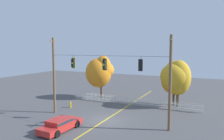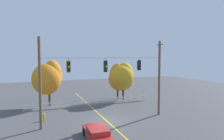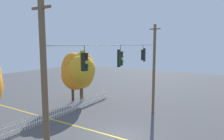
{
  "view_description": "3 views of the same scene",
  "coord_description": "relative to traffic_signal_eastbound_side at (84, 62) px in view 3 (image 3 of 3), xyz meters",
  "views": [
    {
      "loc": [
        10.61,
        -20.46,
        7.66
      ],
      "look_at": [
        0.41,
        0.88,
        5.33
      ],
      "focal_mm": 35.7,
      "sensor_mm": 36.0,
      "label": 1
    },
    {
      "loc": [
        -7.0,
        -19.51,
        6.91
      ],
      "look_at": [
        1.15,
        1.32,
        5.47
      ],
      "focal_mm": 31.06,
      "sensor_mm": 36.0,
      "label": 2
    },
    {
      "loc": [
        -12.47,
        -6.97,
        6.93
      ],
      "look_at": [
        1.07,
        1.41,
        4.92
      ],
      "focal_mm": 32.48,
      "sensor_mm": 36.0,
      "label": 3
    }
  ],
  "objects": [
    {
      "name": "signal_support_span",
      "position": [
        4.01,
        -0.01,
        -1.49
      ],
      "size": [
        13.73,
        1.1,
        8.88
      ],
      "color": "brown",
      "rests_on": "ground"
    },
    {
      "name": "autumn_maple_mid",
      "position": [
        9.57,
        9.42,
        -2.34
      ],
      "size": [
        3.76,
        3.11,
        6.01
      ],
      "color": "#473828",
      "rests_on": "ground"
    },
    {
      "name": "traffic_signal_eastbound_side",
      "position": [
        0.0,
        0.0,
        0.0
      ],
      "size": [
        0.43,
        0.38,
        1.48
      ],
      "color": "black"
    },
    {
      "name": "ground",
      "position": [
        4.01,
        -0.01,
        -6.01
      ],
      "size": [
        80.0,
        80.0,
        0.0
      ],
      "primitive_type": "plane",
      "color": "#4C4C4F"
    },
    {
      "name": "traffic_signal_westbound_side",
      "position": [
        7.93,
        -0.02,
        0.03
      ],
      "size": [
        0.43,
        0.38,
        1.42
      ],
      "color": "black"
    },
    {
      "name": "autumn_oak_far_east",
      "position": [
        9.9,
        8.5,
        -2.06
      ],
      "size": [
        3.83,
        2.98,
        6.14
      ],
      "color": "brown",
      "rests_on": "ground"
    },
    {
      "name": "lane_centerline_stripe",
      "position": [
        4.01,
        -0.01,
        -6.0
      ],
      "size": [
        0.16,
        36.0,
        0.01
      ],
      "primitive_type": "cube",
      "color": "gold",
      "rests_on": "ground"
    },
    {
      "name": "white_picket_fence",
      "position": [
        4.29,
        7.28,
        -5.47
      ],
      "size": [
        18.04,
        0.06,
        1.07
      ],
      "color": "white",
      "rests_on": "ground"
    },
    {
      "name": "traffic_signal_northbound_secondary",
      "position": [
        3.93,
        0.0,
        -0.04
      ],
      "size": [
        0.43,
        0.38,
        1.54
      ],
      "color": "black"
    }
  ]
}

